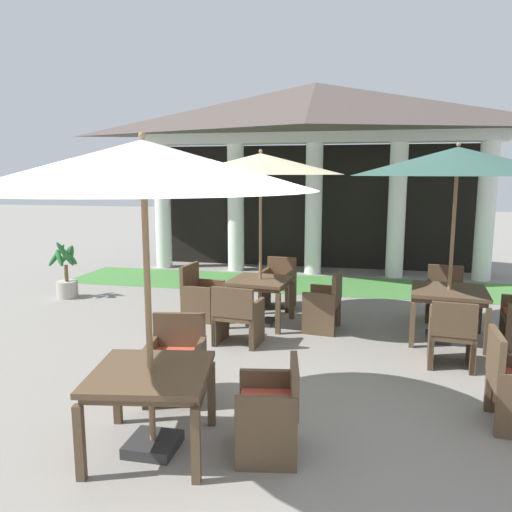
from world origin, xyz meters
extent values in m
plane|color=gray|center=(0.00, 0.00, 0.00)|extent=(60.00, 60.00, 0.00)
cylinder|color=white|center=(-3.82, 7.96, 1.55)|extent=(0.40, 0.40, 3.09)
cylinder|color=white|center=(-1.91, 7.96, 1.55)|extent=(0.40, 0.40, 3.09)
cylinder|color=white|center=(0.00, 7.96, 1.55)|extent=(0.40, 0.40, 3.09)
cylinder|color=white|center=(1.91, 7.96, 1.55)|extent=(0.40, 0.40, 3.09)
cylinder|color=white|center=(3.82, 7.96, 1.55)|extent=(0.40, 0.40, 3.09)
cube|color=white|center=(0.00, 7.96, 3.21)|extent=(8.45, 0.70, 0.24)
pyramid|color=#514742|center=(0.00, 7.96, 3.89)|extent=(8.85, 3.06, 1.11)
cube|color=black|center=(0.00, 8.86, 1.55)|extent=(8.25, 0.16, 3.09)
cube|color=#47843D|center=(0.00, 6.67, 0.00)|extent=(10.65, 1.94, 0.01)
cube|color=brown|center=(-0.59, -0.18, 0.71)|extent=(1.13, 1.13, 0.05)
cube|color=brown|center=(-0.59, -0.18, 0.66)|extent=(1.04, 1.04, 0.06)
cube|color=brown|center=(-0.97, -0.71, 0.31)|extent=(0.08, 0.08, 0.63)
cube|color=brown|center=(-0.07, -0.56, 0.31)|extent=(0.08, 0.08, 0.63)
cube|color=brown|center=(-1.12, 0.19, 0.31)|extent=(0.08, 0.08, 0.63)
cube|color=brown|center=(-0.22, 0.34, 0.31)|extent=(0.08, 0.08, 0.63)
cube|color=#2D2D2D|center=(-0.59, -0.18, 0.05)|extent=(0.42, 0.42, 0.10)
cylinder|color=olive|center=(-0.59, -0.18, 1.21)|extent=(0.05, 0.05, 2.42)
cone|color=white|center=(-0.59, -0.18, 2.46)|extent=(2.81, 2.81, 0.40)
sphere|color=olive|center=(-0.59, -0.18, 2.69)|extent=(0.06, 0.06, 0.06)
cube|color=brown|center=(-0.76, 0.80, 0.42)|extent=(0.66, 0.64, 0.07)
cube|color=#C64C38|center=(-0.76, 0.80, 0.48)|extent=(0.61, 0.59, 0.05)
cube|color=brown|center=(-0.80, 1.05, 0.67)|extent=(0.58, 0.15, 0.43)
cube|color=brown|center=(-0.49, 0.84, 0.31)|extent=(0.15, 0.56, 0.62)
cube|color=brown|center=(-1.02, 0.75, 0.31)|extent=(0.15, 0.56, 0.62)
cube|color=brown|center=(-0.46, 0.59, 0.19)|extent=(0.06, 0.06, 0.38)
cube|color=brown|center=(-0.97, 0.51, 0.19)|extent=(0.06, 0.06, 0.38)
cube|color=brown|center=(-0.54, 1.09, 0.19)|extent=(0.06, 0.06, 0.38)
cube|color=brown|center=(-1.05, 1.00, 0.19)|extent=(0.06, 0.06, 0.38)
cube|color=brown|center=(0.39, -0.02, 0.39)|extent=(0.59, 0.66, 0.07)
cube|color=#C64C38|center=(0.39, -0.02, 0.45)|extent=(0.55, 0.61, 0.05)
cube|color=brown|center=(0.62, 0.02, 0.62)|extent=(0.16, 0.59, 0.39)
cube|color=brown|center=(0.43, -0.29, 0.32)|extent=(0.51, 0.14, 0.64)
cube|color=brown|center=(0.34, 0.25, 0.32)|extent=(0.51, 0.14, 0.64)
cube|color=brown|center=(0.21, -0.32, 0.18)|extent=(0.06, 0.06, 0.36)
cube|color=brown|center=(0.12, 0.20, 0.18)|extent=(0.06, 0.06, 0.36)
cube|color=brown|center=(0.65, -0.24, 0.18)|extent=(0.06, 0.06, 0.36)
cube|color=brown|center=(0.57, 0.28, 0.18)|extent=(0.06, 0.06, 0.36)
cube|color=brown|center=(-0.42, 3.66, 0.71)|extent=(1.00, 1.00, 0.05)
cube|color=brown|center=(-0.42, 3.66, 0.65)|extent=(0.92, 0.92, 0.06)
cube|color=brown|center=(-0.88, 3.29, 0.31)|extent=(0.08, 0.08, 0.62)
cube|color=brown|center=(-0.05, 3.20, 0.31)|extent=(0.08, 0.08, 0.62)
cube|color=brown|center=(-0.78, 4.12, 0.31)|extent=(0.08, 0.08, 0.62)
cube|color=brown|center=(0.04, 4.02, 0.31)|extent=(0.08, 0.08, 0.62)
cube|color=#2D2D2D|center=(-0.42, 3.66, 0.03)|extent=(0.41, 0.41, 0.06)
cylinder|color=olive|center=(-0.42, 3.66, 1.25)|extent=(0.05, 0.05, 2.50)
cone|color=beige|center=(-0.42, 3.66, 2.54)|extent=(2.56, 2.56, 0.32)
sphere|color=olive|center=(-0.42, 3.66, 2.73)|extent=(0.06, 0.06, 0.06)
cube|color=brown|center=(0.58, 3.54, 0.43)|extent=(0.55, 0.66, 0.07)
cube|color=#C64C38|center=(0.58, 3.54, 0.49)|extent=(0.51, 0.61, 0.05)
cube|color=brown|center=(0.80, 3.52, 0.68)|extent=(0.13, 0.61, 0.44)
cube|color=brown|center=(0.54, 3.26, 0.32)|extent=(0.49, 0.12, 0.64)
cube|color=brown|center=(0.61, 3.83, 0.32)|extent=(0.49, 0.12, 0.64)
cube|color=brown|center=(0.33, 3.29, 0.20)|extent=(0.06, 0.06, 0.39)
cube|color=brown|center=(0.39, 3.84, 0.20)|extent=(0.06, 0.06, 0.39)
cube|color=brown|center=(0.76, 3.24, 0.20)|extent=(0.06, 0.06, 0.39)
cube|color=brown|center=(0.82, 3.79, 0.20)|extent=(0.06, 0.06, 0.39)
cube|color=brown|center=(-1.41, 3.77, 0.39)|extent=(0.59, 0.67, 0.07)
cube|color=#C64C38|center=(-1.41, 3.77, 0.45)|extent=(0.55, 0.62, 0.05)
cube|color=brown|center=(-1.65, 3.80, 0.66)|extent=(0.13, 0.62, 0.48)
cube|color=brown|center=(-1.38, 4.06, 0.30)|extent=(0.53, 0.12, 0.60)
cube|color=brown|center=(-1.44, 3.48, 0.30)|extent=(0.53, 0.12, 0.60)
cube|color=brown|center=(-1.15, 4.02, 0.18)|extent=(0.06, 0.06, 0.35)
cube|color=brown|center=(-1.21, 3.47, 0.18)|extent=(0.06, 0.06, 0.35)
cube|color=brown|center=(-1.61, 4.08, 0.18)|extent=(0.06, 0.06, 0.35)
cube|color=brown|center=(-1.68, 3.52, 0.18)|extent=(0.06, 0.06, 0.35)
cube|color=brown|center=(-0.53, 2.66, 0.41)|extent=(0.66, 0.58, 0.07)
cube|color=#C64C38|center=(-0.53, 2.66, 0.47)|extent=(0.60, 0.53, 0.05)
cube|color=brown|center=(-0.56, 2.43, 0.65)|extent=(0.61, 0.13, 0.41)
cube|color=brown|center=(-0.81, 2.69, 0.32)|extent=(0.12, 0.51, 0.64)
cube|color=brown|center=(-0.25, 2.63, 0.32)|extent=(0.12, 0.51, 0.64)
cube|color=brown|center=(-0.78, 2.92, 0.19)|extent=(0.06, 0.06, 0.38)
cube|color=brown|center=(-0.23, 2.86, 0.19)|extent=(0.06, 0.06, 0.38)
cube|color=brown|center=(-0.83, 2.47, 0.19)|extent=(0.06, 0.06, 0.38)
cube|color=brown|center=(-0.29, 2.41, 0.19)|extent=(0.06, 0.06, 0.38)
cube|color=brown|center=(-0.30, 4.65, 0.42)|extent=(0.60, 0.63, 0.07)
cube|color=#C64C38|center=(-0.30, 4.65, 0.48)|extent=(0.55, 0.58, 0.05)
cube|color=brown|center=(-0.27, 4.91, 0.67)|extent=(0.54, 0.12, 0.43)
cube|color=brown|center=(-0.06, 4.62, 0.34)|extent=(0.12, 0.57, 0.68)
cube|color=brown|center=(-0.55, 4.68, 0.34)|extent=(0.12, 0.57, 0.68)
cube|color=brown|center=(-0.09, 4.37, 0.19)|extent=(0.06, 0.06, 0.39)
cube|color=brown|center=(-0.57, 4.42, 0.19)|extent=(0.06, 0.06, 0.39)
cube|color=brown|center=(-0.04, 4.88, 0.19)|extent=(0.06, 0.06, 0.39)
cube|color=brown|center=(-0.51, 4.93, 0.19)|extent=(0.06, 0.06, 0.39)
cube|color=brown|center=(2.42, 0.94, 0.68)|extent=(0.09, 0.58, 0.48)
cube|color=brown|center=(2.44, 1.19, 0.18)|extent=(0.06, 0.06, 0.37)
cube|color=brown|center=(2.41, 0.68, 0.18)|extent=(0.06, 0.06, 0.37)
cube|color=brown|center=(2.39, 3.42, 0.73)|extent=(1.13, 1.13, 0.05)
cube|color=brown|center=(2.39, 3.42, 0.67)|extent=(1.04, 1.04, 0.07)
cube|color=brown|center=(1.86, 3.00, 0.32)|extent=(0.08, 0.08, 0.64)
cube|color=brown|center=(2.81, 2.90, 0.32)|extent=(0.08, 0.08, 0.64)
cube|color=brown|center=(1.97, 3.95, 0.32)|extent=(0.08, 0.08, 0.64)
cube|color=brown|center=(2.91, 3.85, 0.32)|extent=(0.08, 0.08, 0.64)
cube|color=#2D2D2D|center=(2.39, 3.42, 0.03)|extent=(0.52, 0.52, 0.07)
cylinder|color=olive|center=(2.39, 3.42, 1.26)|extent=(0.05, 0.05, 2.52)
cone|color=#33594C|center=(2.39, 3.42, 2.56)|extent=(2.90, 2.90, 0.39)
sphere|color=olive|center=(2.39, 3.42, 2.78)|extent=(0.06, 0.06, 0.06)
cube|color=brown|center=(3.11, 3.09, 0.19)|extent=(0.06, 0.06, 0.38)
cube|color=brown|center=(3.16, 3.60, 0.19)|extent=(0.06, 0.06, 0.38)
cube|color=brown|center=(2.28, 2.42, 0.42)|extent=(0.58, 0.61, 0.07)
cube|color=#C64C38|center=(2.28, 2.42, 0.48)|extent=(0.53, 0.56, 0.05)
cube|color=brown|center=(2.25, 2.17, 0.66)|extent=(0.52, 0.12, 0.42)
cube|color=brown|center=(2.04, 2.45, 0.34)|extent=(0.12, 0.56, 0.68)
cube|color=brown|center=(2.52, 2.40, 0.34)|extent=(0.12, 0.56, 0.68)
cube|color=brown|center=(2.07, 2.70, 0.19)|extent=(0.06, 0.06, 0.38)
cube|color=brown|center=(2.54, 2.64, 0.19)|extent=(0.06, 0.06, 0.38)
cube|color=brown|center=(2.02, 2.20, 0.19)|extent=(0.06, 0.06, 0.38)
cube|color=brown|center=(2.48, 2.15, 0.19)|extent=(0.06, 0.06, 0.38)
cube|color=brown|center=(2.50, 4.43, 0.40)|extent=(0.60, 0.55, 0.07)
cube|color=#C64C38|center=(2.50, 4.43, 0.46)|extent=(0.55, 0.51, 0.05)
cube|color=brown|center=(2.52, 4.65, 0.66)|extent=(0.56, 0.12, 0.45)
cube|color=brown|center=(2.75, 4.40, 0.31)|extent=(0.11, 0.50, 0.62)
cube|color=brown|center=(2.24, 4.45, 0.31)|extent=(0.11, 0.50, 0.62)
cube|color=brown|center=(2.72, 4.18, 0.18)|extent=(0.06, 0.06, 0.37)
cube|color=brown|center=(2.23, 4.24, 0.18)|extent=(0.06, 0.06, 0.37)
cube|color=brown|center=(2.77, 4.62, 0.18)|extent=(0.06, 0.06, 0.37)
cube|color=brown|center=(2.27, 4.67, 0.18)|extent=(0.06, 0.06, 0.37)
cylinder|color=#B2AD9E|center=(-4.44, 4.55, 0.16)|extent=(0.40, 0.40, 0.33)
cylinder|color=brown|center=(-4.44, 4.55, 0.49)|extent=(0.07, 0.07, 0.32)
ellipsoid|color=#286B33|center=(-4.30, 4.53, 0.78)|extent=(0.16, 0.36, 0.35)
ellipsoid|color=#286B33|center=(-4.37, 4.63, 0.84)|extent=(0.30, 0.27, 0.43)
ellipsoid|color=#286B33|center=(-4.49, 4.65, 0.82)|extent=(0.32, 0.23, 0.40)
ellipsoid|color=#286B33|center=(-4.65, 4.59, 0.83)|extent=(0.19, 0.50, 0.43)
ellipsoid|color=#286B33|center=(-4.50, 4.45, 0.80)|extent=(0.31, 0.25, 0.36)
ellipsoid|color=#286B33|center=(-4.36, 4.43, 0.88)|extent=(0.36, 0.28, 0.52)
camera|label=1|loc=(1.13, -3.94, 2.39)|focal=34.97mm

